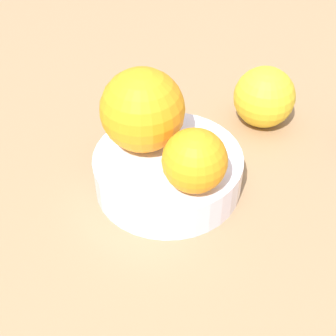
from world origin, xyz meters
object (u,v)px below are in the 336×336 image
object	(u,v)px
fruit_bowl	(168,172)
orange_in_bowl_1	(191,162)
orange_in_bowl_0	(142,110)
orange_loose_0	(264,97)

from	to	relation	value
fruit_bowl	orange_in_bowl_1	distance (cm)	6.92
orange_in_bowl_1	orange_in_bowl_0	bearing A→B (deg)	5.09
fruit_bowl	orange_in_bowl_1	bearing A→B (deg)	174.99
orange_in_bowl_0	orange_loose_0	size ratio (longest dim) A/B	1.17
fruit_bowl	orange_loose_0	bearing A→B (deg)	-76.40
fruit_bowl	orange_loose_0	xyz separation A→B (cm)	(3.68, -15.22, 1.73)
orange_in_bowl_0	orange_in_bowl_1	world-z (taller)	orange_in_bowl_0
orange_in_bowl_1	orange_loose_0	xyz separation A→B (cm)	(8.38, -15.63, -3.35)
orange_in_bowl_1	orange_loose_0	world-z (taller)	orange_in_bowl_1
orange_in_bowl_1	orange_loose_0	distance (cm)	18.05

